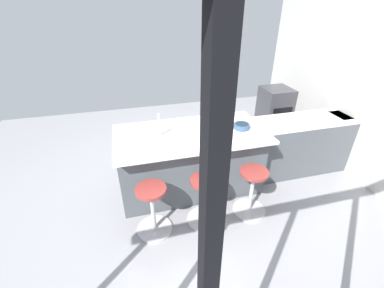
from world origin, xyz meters
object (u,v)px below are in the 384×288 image
object	(u,v)px
kitchen_island	(190,160)
fruit_bowl	(242,126)
stool_near_camera	(153,211)
apple_green	(207,124)
stool_by_window	(251,193)
cutting_board	(215,125)
apple_yellow	(205,121)
water_bottle	(159,127)
stool_middle	(204,202)
oven_range	(275,108)

from	to	relation	value
kitchen_island	fruit_bowl	world-z (taller)	fruit_bowl
stool_near_camera	apple_green	world-z (taller)	apple_green
stool_by_window	apple_green	xyz separation A→B (m)	(0.39, -0.73, 0.71)
cutting_board	apple_yellow	bearing A→B (deg)	-23.88
stool_by_window	cutting_board	size ratio (longest dim) A/B	1.84
cutting_board	stool_near_camera	bearing A→B (deg)	36.84
stool_by_window	apple_green	size ratio (longest dim) A/B	7.79
stool_by_window	stool_near_camera	bearing A→B (deg)	0.00
apple_yellow	fruit_bowl	xyz separation A→B (m)	(-0.46, 0.24, -0.02)
water_bottle	fruit_bowl	xyz separation A→B (m)	(-1.13, 0.08, -0.08)
stool_by_window	fruit_bowl	size ratio (longest dim) A/B	3.05
apple_yellow	water_bottle	size ratio (longest dim) A/B	0.26
fruit_bowl	stool_by_window	bearing A→B (deg)	83.84
stool_near_camera	apple_yellow	distance (m)	1.41
water_bottle	stool_middle	bearing A→B (deg)	121.61
oven_range	fruit_bowl	distance (m)	2.42
apple_green	cutting_board	bearing A→B (deg)	-163.46
stool_by_window	apple_green	bearing A→B (deg)	-61.85
stool_middle	cutting_board	distance (m)	1.08
water_bottle	apple_green	bearing A→B (deg)	-175.47
stool_by_window	water_bottle	size ratio (longest dim) A/B	2.12
stool_near_camera	stool_by_window	bearing A→B (deg)	180.00
oven_range	stool_near_camera	size ratio (longest dim) A/B	1.31
stool_near_camera	oven_range	bearing A→B (deg)	-142.04
fruit_bowl	cutting_board	bearing A→B (deg)	-28.50
oven_range	apple_green	distance (m)	2.66
stool_middle	water_bottle	size ratio (longest dim) A/B	2.12
oven_range	cutting_board	size ratio (longest dim) A/B	2.41
apple_green	apple_yellow	bearing A→B (deg)	-87.04
apple_yellow	apple_green	world-z (taller)	apple_green
stool_by_window	oven_range	bearing A→B (deg)	-125.93
kitchen_island	apple_green	distance (m)	0.59
stool_by_window	cutting_board	world-z (taller)	cutting_board
stool_near_camera	water_bottle	distance (m)	1.05
stool_near_camera	fruit_bowl	distance (m)	1.63
stool_near_camera	cutting_board	size ratio (longest dim) A/B	1.84
water_bottle	fruit_bowl	size ratio (longest dim) A/B	1.44
kitchen_island	cutting_board	bearing A→B (deg)	-169.33
cutting_board	apple_green	xyz separation A→B (m)	(0.13, 0.04, 0.05)
stool_near_camera	apple_yellow	bearing A→B (deg)	-136.90
kitchen_island	fruit_bowl	bearing A→B (deg)	171.81
oven_range	kitchen_island	world-z (taller)	kitchen_island
stool_near_camera	apple_green	size ratio (longest dim) A/B	7.79
kitchen_island	fruit_bowl	size ratio (longest dim) A/B	9.38
stool_near_camera	apple_yellow	xyz separation A→B (m)	(-0.89, -0.83, 0.70)
oven_range	apple_yellow	size ratio (longest dim) A/B	10.85
stool_middle	apple_green	distance (m)	1.05
apple_yellow	fruit_bowl	bearing A→B (deg)	152.86
kitchen_island	stool_middle	bearing A→B (deg)	90.00
apple_green	water_bottle	xyz separation A→B (m)	(0.67, 0.05, 0.06)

